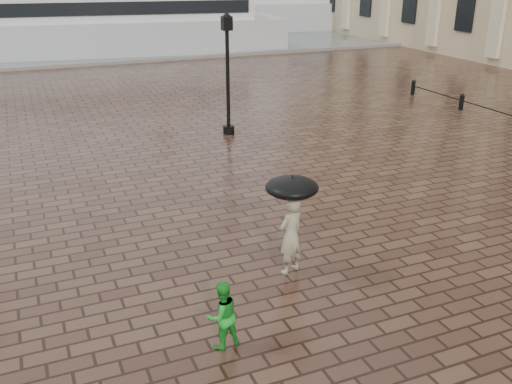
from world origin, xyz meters
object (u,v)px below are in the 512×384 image
Objects in this scene: child_pedestrian at (222,315)px; ferry_far at (279,1)px; adult_pedestrian at (291,235)px; ferry_near at (118,19)px.

ferry_far reaches higher than child_pedestrian.
child_pedestrian is (-2.22, -1.87, -0.24)m from adult_pedestrian.
ferry_far is (21.97, 44.99, 1.94)m from child_pedestrian.
adult_pedestrian is 33.64m from ferry_near.
ferry_near is at bearing -107.55° from child_pedestrian.
child_pedestrian is 0.05× the size of ferry_far.
adult_pedestrian is at bearing -85.95° from ferry_near.
adult_pedestrian is 0.06× the size of ferry_far.
ferry_near reaches higher than child_pedestrian.
ferry_near is (4.74, 35.38, 1.72)m from child_pedestrian.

